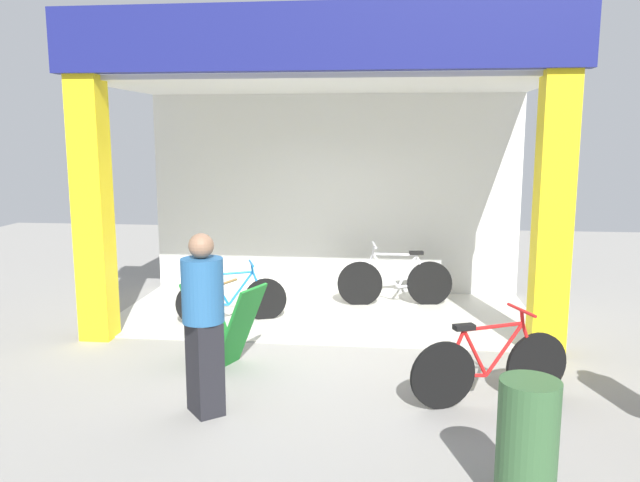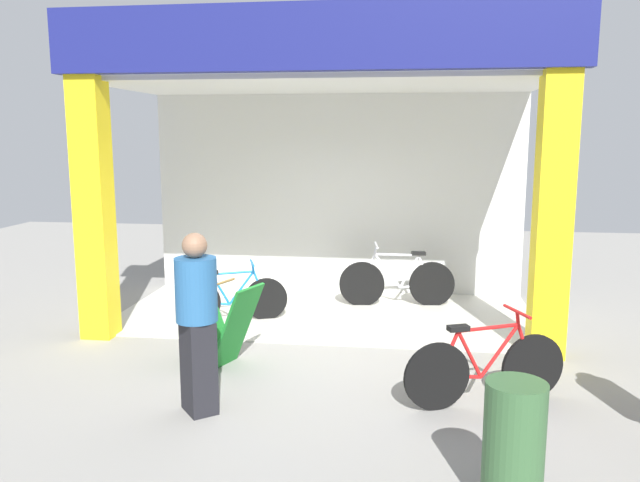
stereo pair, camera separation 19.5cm
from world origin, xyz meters
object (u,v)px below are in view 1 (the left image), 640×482
(bicycle_inside_1, at_px, (232,299))
(sandwich_board_sign, at_px, (224,325))
(bicycle_inside_0, at_px, (395,281))
(bicycle_parked_0, at_px, (490,366))
(trash_bin, at_px, (527,446))
(pedestrian_0, at_px, (203,321))

(bicycle_inside_1, bearing_deg, sandwich_board_sign, -78.53)
(sandwich_board_sign, bearing_deg, bicycle_inside_0, 55.26)
(bicycle_inside_1, distance_m, bicycle_parked_0, 3.77)
(bicycle_inside_0, relative_size, bicycle_parked_0, 1.11)
(bicycle_inside_1, bearing_deg, bicycle_inside_0, 26.46)
(bicycle_inside_1, height_order, sandwich_board_sign, sandwich_board_sign)
(bicycle_parked_0, bearing_deg, bicycle_inside_1, 143.40)
(sandwich_board_sign, bearing_deg, bicycle_parked_0, -13.68)
(trash_bin, bearing_deg, bicycle_inside_1, 127.02)
(pedestrian_0, bearing_deg, sandwich_board_sign, 95.99)
(sandwich_board_sign, relative_size, pedestrian_0, 0.57)
(sandwich_board_sign, xyz_separation_m, pedestrian_0, (0.12, -1.15, 0.39))
(trash_bin, bearing_deg, bicycle_parked_0, 88.90)
(sandwich_board_sign, bearing_deg, pedestrian_0, -84.01)
(pedestrian_0, distance_m, trash_bin, 2.86)
(bicycle_inside_0, relative_size, sandwich_board_sign, 1.79)
(bicycle_parked_0, relative_size, trash_bin, 1.67)
(bicycle_inside_0, xyz_separation_m, trash_bin, (0.82, -5.05, 0.08))
(bicycle_parked_0, height_order, trash_bin, trash_bin)
(bicycle_inside_1, xyz_separation_m, bicycle_parked_0, (3.03, -2.25, 0.03))
(bicycle_inside_1, relative_size, sandwich_board_sign, 1.49)
(bicycle_inside_0, distance_m, pedestrian_0, 4.22)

